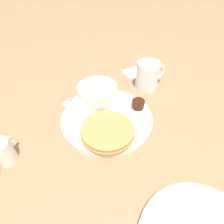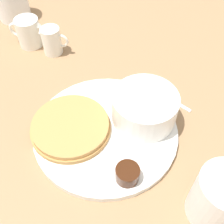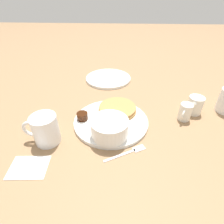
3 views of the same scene
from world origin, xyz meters
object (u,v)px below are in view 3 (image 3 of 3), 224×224
plate (111,121)px  creamer_pitcher_far (195,105)px  bowl (109,127)px  coffee_mug (45,129)px  fork (130,152)px  creamer_pitcher_near (185,112)px

plate → creamer_pitcher_far: size_ratio=3.56×
plate → bowl: (0.00, 0.07, 0.04)m
bowl → coffee_mug: 0.19m
plate → fork: (-0.06, 0.13, -0.00)m
plate → creamer_pitcher_near: (-0.26, -0.03, 0.03)m
plate → coffee_mug: bearing=27.3°
bowl → creamer_pitcher_near: 0.29m
plate → coffee_mug: 0.22m
plate → coffee_mug: (0.19, 0.10, 0.04)m
creamer_pitcher_far → creamer_pitcher_near: bearing=42.4°
bowl → creamer_pitcher_far: (-0.31, -0.15, -0.01)m
plate → bowl: bowl is taller
fork → creamer_pitcher_far: bearing=-139.5°
creamer_pitcher_near → fork: 0.26m
bowl → coffee_mug: size_ratio=1.07×
bowl → creamer_pitcher_near: size_ratio=1.79×
bowl → fork: 0.10m
coffee_mug → creamer_pitcher_far: bearing=-160.5°
fork → plate: bearing=-65.0°
plate → fork: size_ratio=2.10×
coffee_mug → fork: (-0.25, 0.03, -0.04)m
bowl → fork: bearing=137.5°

